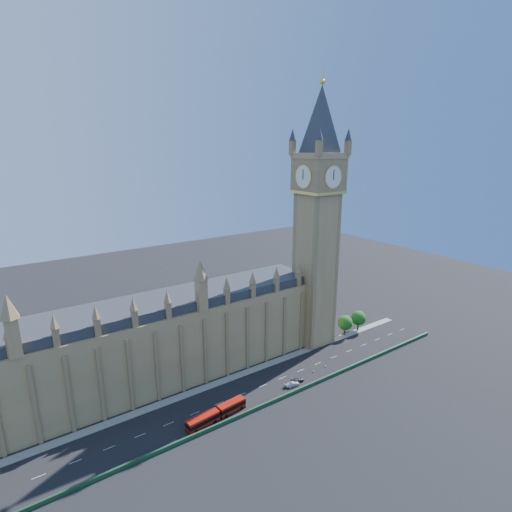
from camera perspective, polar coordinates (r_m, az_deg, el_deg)
ground at (r=132.39m, az=-0.52°, el=-18.59°), size 400.00×400.00×0.00m
palace_westminster at (r=133.05m, az=-15.25°, el=-12.07°), size 120.00×20.00×28.00m
elizabeth_tower at (r=146.02m, az=8.79°, el=7.54°), size 20.59×20.59×105.00m
bridge_parapet at (r=126.02m, az=1.93°, el=-20.23°), size 160.00×0.60×1.20m
kerb_north at (r=139.05m, az=-2.82°, el=-16.75°), size 160.00×3.00×0.16m
tree_east_near at (r=166.82m, az=12.64°, el=-9.22°), size 6.00×6.00×8.50m
tree_east_far at (r=172.38m, az=14.48°, el=-8.52°), size 6.00×6.00×8.50m
red_bus at (r=120.63m, az=-5.64°, el=-21.51°), size 18.86×4.43×3.18m
car_grey at (r=136.17m, az=5.92°, el=-17.23°), size 4.66×1.97×1.57m
car_silver at (r=134.30m, az=5.33°, el=-17.76°), size 4.33×1.93×1.38m
car_white at (r=134.43m, az=4.93°, el=-17.76°), size 4.25×1.81×1.22m
cone_a at (r=142.15m, az=8.20°, el=-15.99°), size 0.49×0.49×0.72m
cone_b at (r=137.69m, az=5.12°, el=-17.02°), size 0.51×0.51×0.68m
cone_c at (r=145.66m, az=9.90°, el=-15.26°), size 0.54×0.54×0.66m
cone_d at (r=150.98m, az=10.59°, el=-14.11°), size 0.52×0.52×0.67m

